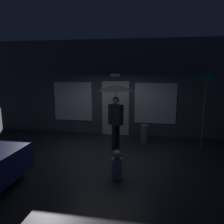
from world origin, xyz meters
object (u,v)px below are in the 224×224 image
Objects in this scene: sidewalk_bollard at (144,134)px; fire_hydrant at (117,166)px; person_with_umbrella at (116,98)px; street_sign_post at (205,105)px.

fire_hydrant is at bearing -102.06° from sidewalk_bollard.
person_with_umbrella is 2.53m from fire_hydrant.
sidewalk_bollard is at bearing 177.97° from street_sign_post.
person_with_umbrella reaches higher than sidewalk_bollard.
sidewalk_bollard is (0.95, 0.78, -1.42)m from person_with_umbrella.
street_sign_post is 3.97m from fire_hydrant.
sidewalk_bollard is (-2.00, 0.07, -1.14)m from street_sign_post.
fire_hydrant is (-0.61, -2.84, -0.00)m from sidewalk_bollard.
fire_hydrant is at bearing 126.71° from person_with_umbrella.
person_with_umbrella is 3.31× the size of sidewalk_bollard.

